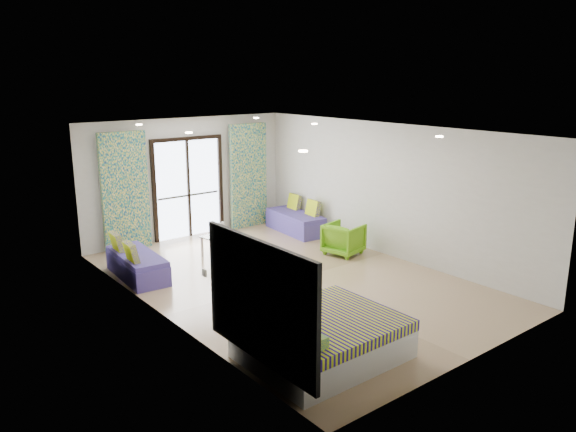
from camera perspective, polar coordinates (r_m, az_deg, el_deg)
floor at (r=10.23m, az=0.27°, el=-6.53°), size 5.00×7.50×0.01m
ceiling at (r=9.62m, az=0.29°, el=8.70°), size 5.00×7.50×0.01m
wall_back at (r=12.92m, az=-10.19°, el=3.84°), size 5.00×0.01×2.70m
wall_front at (r=7.40m, az=18.80°, el=-4.45°), size 5.00×0.01×2.70m
wall_left at (r=8.55m, az=-12.92°, el=-1.57°), size 0.01×7.50×2.70m
wall_right at (r=11.53m, az=10.04°, el=2.61°), size 0.01×7.50×2.70m
balcony_door at (r=12.91m, az=-10.11°, el=3.42°), size 1.76×0.08×2.28m
balcony_rail at (r=12.98m, az=-10.07°, el=2.09°), size 1.52×0.03×0.04m
curtain_left at (r=12.13m, az=-16.21°, el=2.35°), size 1.00×0.10×2.50m
curtain_right at (r=13.57m, az=-4.04°, el=4.09°), size 1.00×0.10×2.50m
downlight_a at (r=7.20m, az=1.55°, el=6.61°), size 0.12×0.12×0.02m
downlight_b at (r=9.24m, az=15.13°, el=7.80°), size 0.12×0.12×0.02m
downlight_c at (r=9.68m, az=-10.04°, el=8.34°), size 0.12×0.12×0.02m
downlight_d at (r=11.28m, az=2.70°, el=9.34°), size 0.12×0.12×0.02m
downlight_e at (r=11.47m, az=-14.89°, el=8.97°), size 0.12×0.12×0.02m
downlight_f at (r=12.85m, az=-3.25°, el=9.92°), size 0.12×0.12×0.02m
headboard at (r=6.62m, az=-2.92°, el=-8.66°), size 0.06×2.10×1.50m
switch_plate at (r=7.60m, az=-8.50°, el=-5.73°), size 0.02×0.10×0.10m
bed at (r=7.50m, az=3.42°, el=-12.26°), size 1.95×1.59×0.67m
daybed_left at (r=10.66m, az=-15.13°, el=-4.75°), size 0.73×1.66×0.80m
daybed_right at (r=13.24m, az=0.81°, el=-0.54°), size 0.80×1.72×0.82m
coffee_table at (r=11.52m, az=-6.78°, el=-2.25°), size 0.74×0.74×0.74m
vase at (r=11.51m, az=-6.46°, el=-1.54°), size 0.22×0.23×0.19m
armchair at (r=11.63m, az=5.68°, el=-2.17°), size 0.79×0.82×0.72m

